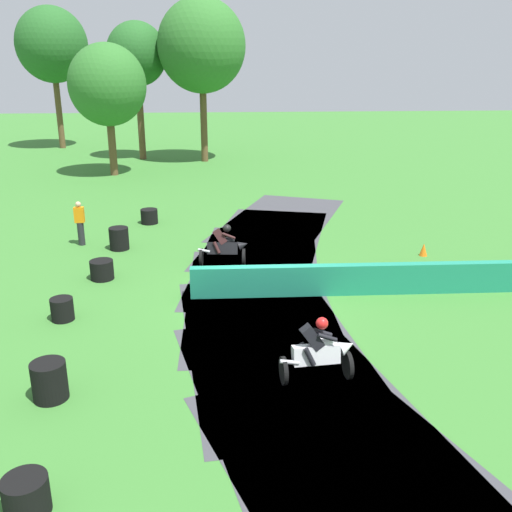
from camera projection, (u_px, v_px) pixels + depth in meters
The scene contains 17 objects.
ground_plane at pixel (257, 296), 16.59m from camera, with size 120.00×120.00×0.00m, color #38752D.
track_asphalt at pixel (281, 295), 16.63m from camera, with size 7.34×25.81×0.01m.
safety_barrier at pixel (439, 278), 16.73m from camera, with size 0.30×14.44×0.90m, color #1E8466.
motorcycle_lead_black at pixel (225, 246), 18.92m from camera, with size 1.71×0.94×1.42m.
motorcycle_chase_white at pixel (319, 351), 12.10m from camera, with size 1.68×0.83×1.43m.
tire_stack_near at pixel (149, 216), 23.79m from camera, with size 0.70×0.70×0.60m.
tire_stack_mid_a at pixel (119, 238), 20.52m from camera, with size 0.69×0.69×0.80m.
tire_stack_mid_b at pixel (102, 270), 17.77m from camera, with size 0.72×0.72×0.60m.
tire_stack_far at pixel (62, 309), 14.98m from camera, with size 0.59×0.59×0.60m.
tire_stack_extra_a at pixel (49, 381), 11.47m from camera, with size 0.70×0.70×0.80m.
tire_stack_extra_b at pixel (26, 496), 8.59m from camera, with size 0.69×0.69×0.60m.
track_marshal at pixel (80, 223), 20.87m from camera, with size 0.34×0.24×1.63m.
traffic_cone at pixel (424, 250), 19.90m from camera, with size 0.28×0.28×0.44m, color orange.
tree_far_left at pixel (137, 55), 37.00m from camera, with size 3.86×3.86×8.79m.
tree_far_right at pixel (52, 45), 41.60m from camera, with size 5.09×5.09×10.10m.
tree_mid_rise at pixel (202, 46), 35.99m from camera, with size 5.53×5.53×10.14m.
tree_behind_barrier at pixel (107, 85), 32.17m from camera, with size 4.32×4.32×7.36m.
Camera 1 is at (-1.11, -15.27, 6.49)m, focal length 40.36 mm.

